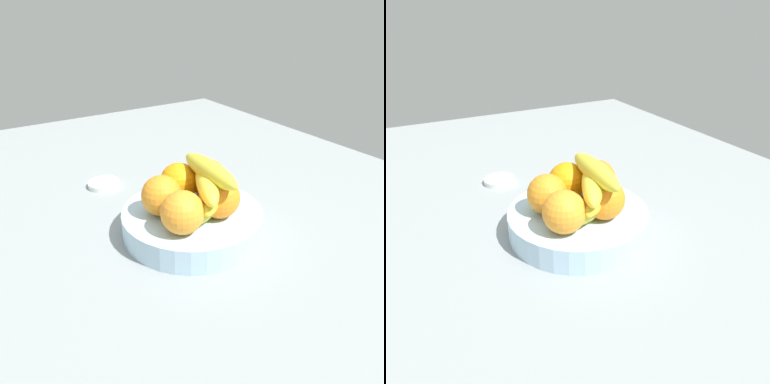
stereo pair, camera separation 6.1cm
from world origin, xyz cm
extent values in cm
cube|color=gray|center=(0.00, 0.00, -1.50)|extent=(180.00, 140.00, 3.00)
cylinder|color=#A9CEE7|center=(3.69, 1.89, 2.53)|extent=(27.79, 27.79, 5.06)
sphere|color=orange|center=(1.74, -3.69, 9.00)|extent=(7.88, 7.88, 7.88)
sphere|color=orange|center=(9.23, -3.73, 9.00)|extent=(7.88, 7.88, 7.88)
sphere|color=orange|center=(8.37, 4.97, 9.00)|extent=(7.88, 7.88, 7.88)
sphere|color=orange|center=(-0.37, 8.24, 9.00)|extent=(7.88, 7.88, 7.88)
sphere|color=orange|center=(-1.64, 2.17, 9.00)|extent=(7.88, 7.88, 7.88)
ellipsoid|color=yellow|center=(5.73, 4.96, 7.06)|extent=(13.40, 16.00, 4.00)
ellipsoid|color=yellow|center=(6.45, 4.84, 9.26)|extent=(15.12, 14.57, 4.00)
ellipsoid|color=yellow|center=(6.16, 3.59, 11.46)|extent=(16.89, 11.51, 4.00)
ellipsoid|color=yellow|center=(5.64, 4.56, 13.66)|extent=(17.19, 4.89, 4.00)
cylinder|color=silver|center=(-25.91, -5.41, 0.64)|extent=(7.87, 7.87, 1.28)
camera|label=1|loc=(57.36, -33.06, 42.01)|focal=35.02mm
camera|label=2|loc=(60.43, -27.80, 42.01)|focal=35.02mm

